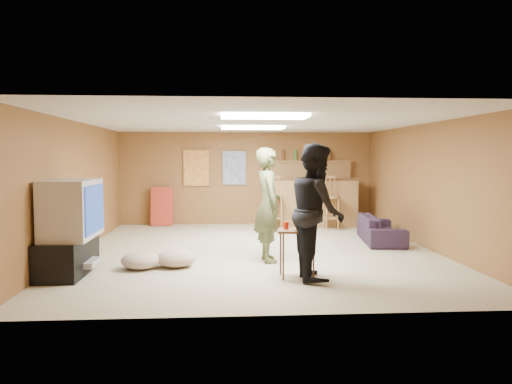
{
  "coord_description": "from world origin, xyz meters",
  "views": [
    {
      "loc": [
        -0.59,
        -8.44,
        1.61
      ],
      "look_at": [
        0.0,
        0.2,
        1.0
      ],
      "focal_mm": 35.0,
      "sensor_mm": 36.0,
      "label": 1
    }
  ],
  "objects": [
    {
      "name": "cup_red_near",
      "position": [
        0.27,
        -1.83,
        0.69
      ],
      "size": [
        0.1,
        0.1,
        0.1
      ],
      "primitive_type": "cylinder",
      "rotation": [
        0.0,
        0.0,
        0.41
      ],
      "color": "red",
      "rests_on": "tray_table"
    },
    {
      "name": "cushion_near_tv",
      "position": [
        -1.27,
        -1.16,
        0.13
      ],
      "size": [
        0.7,
        0.7,
        0.26
      ],
      "primitive_type": "ellipsoid",
      "rotation": [
        0.0,
        0.0,
        -0.25
      ],
      "color": "tan",
      "rests_on": "ground"
    },
    {
      "name": "folding_chair_stack",
      "position": [
        -2.0,
        3.3,
        0.45
      ],
      "size": [
        0.5,
        0.26,
        0.91
      ],
      "primitive_type": "cube",
      "rotation": [
        -0.14,
        0.0,
        0.0
      ],
      "color": "#B73321",
      "rests_on": "ground"
    },
    {
      "name": "bottle_row",
      "position": [
        1.3,
        3.38,
        1.65
      ],
      "size": [
        1.48,
        0.08,
        0.26
      ],
      "primitive_type": null,
      "color": "#3F7233",
      "rests_on": "bar_shelf"
    },
    {
      "name": "bar_stool_right",
      "position": [
        1.83,
        2.43,
        0.65
      ],
      "size": [
        0.51,
        0.51,
        1.29
      ],
      "primitive_type": null,
      "rotation": [
        0.0,
        0.0,
        -0.29
      ],
      "color": "brown",
      "rests_on": "ground"
    },
    {
      "name": "bar_shelf",
      "position": [
        1.5,
        3.4,
        1.5
      ],
      "size": [
        2.0,
        0.18,
        0.05
      ],
      "primitive_type": "cube",
      "color": "brown",
      "rests_on": "bar_backing"
    },
    {
      "name": "bar_counter",
      "position": [
        1.5,
        2.95,
        0.55
      ],
      "size": [
        2.0,
        0.6,
        1.1
      ],
      "primitive_type": "cube",
      "color": "brown",
      "rests_on": "ground"
    },
    {
      "name": "wall_front",
      "position": [
        0.0,
        -3.5,
        1.1
      ],
      "size": [
        6.0,
        0.02,
        2.2
      ],
      "primitive_type": "cube",
      "color": "brown",
      "rests_on": "ground"
    },
    {
      "name": "poster_left",
      "position": [
        -1.2,
        3.46,
        1.35
      ],
      "size": [
        0.6,
        0.03,
        0.85
      ],
      "primitive_type": "cube",
      "color": "#BF3F26",
      "rests_on": "wall_back"
    },
    {
      "name": "tray_table",
      "position": [
        0.4,
        -1.9,
        0.32
      ],
      "size": [
        0.55,
        0.46,
        0.64
      ],
      "primitive_type": "cube",
      "rotation": [
        0.0,
        0.0,
        -0.15
      ],
      "color": "#452816",
      "rests_on": "ground"
    },
    {
      "name": "dvd_box",
      "position": [
        -2.5,
        -1.5,
        0.15
      ],
      "size": [
        0.35,
        0.5,
        0.08
      ],
      "primitive_type": "cube",
      "color": "#B2B2B7",
      "rests_on": "tv_stand"
    },
    {
      "name": "person_black",
      "position": [
        0.65,
        -1.98,
        0.9
      ],
      "size": [
        0.69,
        0.88,
        1.79
      ],
      "primitive_type": "imported",
      "rotation": [
        0.0,
        0.0,
        1.56
      ],
      "color": "black",
      "rests_on": "ground"
    },
    {
      "name": "ceiling_panel_front",
      "position": [
        0.0,
        -1.5,
        2.17
      ],
      "size": [
        1.2,
        0.6,
        0.04
      ],
      "primitive_type": "cube",
      "color": "white",
      "rests_on": "ceiling"
    },
    {
      "name": "cup_red_far",
      "position": [
        0.47,
        -1.97,
        0.69
      ],
      "size": [
        0.09,
        0.09,
        0.1
      ],
      "primitive_type": "cylinder",
      "rotation": [
        0.0,
        0.0,
        0.31
      ],
      "color": "red",
      "rests_on": "tray_table"
    },
    {
      "name": "bar_lip",
      "position": [
        1.5,
        2.7,
        1.1
      ],
      "size": [
        2.1,
        0.12,
        0.05
      ],
      "primitive_type": "cube",
      "color": "#452816",
      "rests_on": "bar_counter"
    },
    {
      "name": "bar_stool_left",
      "position": [
        0.58,
        2.5,
        0.56
      ],
      "size": [
        0.44,
        0.44,
        1.12
      ],
      "primitive_type": null,
      "rotation": [
        0.0,
        0.0,
        0.29
      ],
      "color": "brown",
      "rests_on": "ground"
    },
    {
      "name": "tv_stand",
      "position": [
        -2.72,
        -1.5,
        0.25
      ],
      "size": [
        0.55,
        1.3,
        0.5
      ],
      "primitive_type": "cube",
      "color": "black",
      "rests_on": "ground"
    },
    {
      "name": "tv_screen",
      "position": [
        -2.34,
        -1.5,
        0.9
      ],
      "size": [
        0.02,
        0.95,
        0.65
      ],
      "primitive_type": "cube",
      "color": "navy",
      "rests_on": "tv_body"
    },
    {
      "name": "cup_blue",
      "position": [
        0.54,
        -1.81,
        0.7
      ],
      "size": [
        0.1,
        0.1,
        0.12
      ],
      "primitive_type": "cylinder",
      "rotation": [
        0.0,
        0.0,
        0.24
      ],
      "color": "#163198",
      "rests_on": "tray_table"
    },
    {
      "name": "wall_left",
      "position": [
        -3.0,
        0.0,
        1.1
      ],
      "size": [
        0.02,
        7.0,
        2.2
      ],
      "primitive_type": "cube",
      "color": "brown",
      "rests_on": "ground"
    },
    {
      "name": "person_olive",
      "position": [
        0.12,
        -0.85,
        0.88
      ],
      "size": [
        0.5,
        0.69,
        1.75
      ],
      "primitive_type": "imported",
      "rotation": [
        0.0,
        0.0,
        1.7
      ],
      "color": "#4F5631",
      "rests_on": "ground"
    },
    {
      "name": "ceiling_panel_back",
      "position": [
        0.0,
        1.2,
        2.17
      ],
      "size": [
        1.2,
        0.6,
        0.04
      ],
      "primitive_type": "cube",
      "color": "white",
      "rests_on": "ceiling"
    },
    {
      "name": "ceiling",
      "position": [
        0.0,
        0.0,
        2.2
      ],
      "size": [
        6.0,
        7.0,
        0.02
      ],
      "primitive_type": "cube",
      "color": "silver",
      "rests_on": "ground"
    },
    {
      "name": "sofa",
      "position": [
        2.41,
        0.74,
        0.25
      ],
      "size": [
        0.88,
        1.77,
        0.5
      ],
      "primitive_type": "imported",
      "rotation": [
        0.0,
        0.0,
        1.44
      ],
      "color": "black",
      "rests_on": "ground"
    },
    {
      "name": "bar_backing",
      "position": [
        1.5,
        3.42,
        1.2
      ],
      "size": [
        2.0,
        0.14,
        0.6
      ],
      "primitive_type": "cube",
      "color": "brown",
      "rests_on": "bar_counter"
    },
    {
      "name": "poster_right",
      "position": [
        -0.3,
        3.46,
        1.35
      ],
      "size": [
        0.55,
        0.03,
        0.8
      ],
      "primitive_type": "cube",
      "color": "#334C99",
      "rests_on": "wall_back"
    },
    {
      "name": "ground",
      "position": [
        0.0,
        0.0,
        0.0
      ],
      "size": [
        7.0,
        7.0,
        0.0
      ],
      "primitive_type": "plane",
      "color": "tan",
      "rests_on": "ground"
    },
    {
      "name": "cushion_mid",
      "position": [
        -1.33,
        -0.71,
        0.09
      ],
      "size": [
        0.52,
        0.52,
        0.18
      ],
      "primitive_type": "ellipsoid",
      "rotation": [
        0.0,
        0.0,
        -0.43
      ],
      "color": "tan",
      "rests_on": "ground"
    },
    {
      "name": "tv_body",
      "position": [
        -2.65,
        -1.5,
        0.9
      ],
      "size": [
        0.6,
        1.1,
        0.8
      ],
      "primitive_type": "cube",
      "color": "#B2B2B7",
      "rests_on": "tv_stand"
    },
    {
      "name": "wall_right",
      "position": [
        3.0,
        0.0,
        1.1
      ],
      "size": [
        0.02,
        7.0,
        2.2
      ],
      "primitive_type": "cube",
      "color": "brown",
      "rests_on": "ground"
    },
    {
      "name": "cushion_far",
      "position": [
        -1.77,
        -1.26,
        0.13
      ],
      "size": [
        0.58,
        0.58,
        0.25
      ],
      "primitive_type": "ellipsoid",
      "rotation": [
        0.0,
        0.0,
        -0.04
      ],
      "color": "tan",
      "rests_on": "ground"
    },
    {
      "name": "wall_back",
      "position": [
        0.0,
        3.5,
        1.1
      ],
      "size": [
        6.0,
        0.02,
        2.2
      ],
      "primitive_type": "cube",
      "color": "brown",
      "rests_on": "ground"
    }
  ]
}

